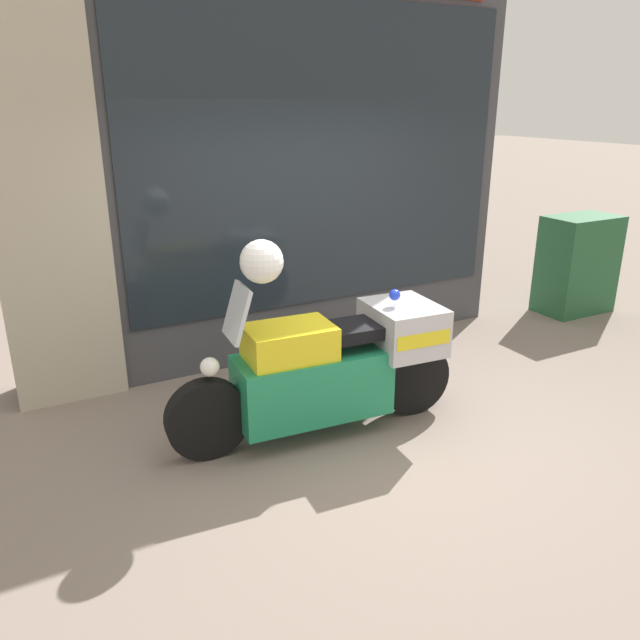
# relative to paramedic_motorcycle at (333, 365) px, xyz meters

# --- Properties ---
(ground_plane) EXTENTS (60.00, 60.00, 0.00)m
(ground_plane) POSITION_rel_paramedic_motorcycle_xyz_m (0.35, -0.28, -0.55)
(ground_plane) COLOR gray
(shop_building) EXTENTS (5.08, 0.55, 3.81)m
(shop_building) POSITION_rel_paramedic_motorcycle_xyz_m (-0.04, 1.72, 1.36)
(shop_building) COLOR #424247
(shop_building) RESTS_ON ground
(window_display) EXTENTS (3.73, 0.30, 2.11)m
(window_display) POSITION_rel_paramedic_motorcycle_xyz_m (0.72, 1.75, -0.06)
(window_display) COLOR slate
(window_display) RESTS_ON ground
(paramedic_motorcycle) EXTENTS (2.36, 0.68, 1.28)m
(paramedic_motorcycle) POSITION_rel_paramedic_motorcycle_xyz_m (0.00, 0.00, 0.00)
(paramedic_motorcycle) COLOR black
(paramedic_motorcycle) RESTS_ON ground
(utility_cabinet) EXTENTS (0.89, 0.55, 1.18)m
(utility_cabinet) POSITION_rel_paramedic_motorcycle_xyz_m (4.07, 1.16, 0.04)
(utility_cabinet) COLOR #235633
(utility_cabinet) RESTS_ON ground
(white_helmet) EXTENTS (0.31, 0.31, 0.31)m
(white_helmet) POSITION_rel_paramedic_motorcycle_xyz_m (-0.55, 0.04, 0.88)
(white_helmet) COLOR white
(white_helmet) RESTS_ON paramedic_motorcycle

